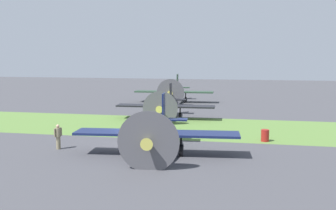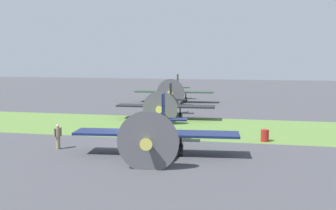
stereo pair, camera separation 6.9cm
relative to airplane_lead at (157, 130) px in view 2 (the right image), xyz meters
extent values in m
plane|color=#424247|center=(1.68, -0.84, -1.60)|extent=(160.00, 160.00, 0.00)
cube|color=#567A38|center=(1.68, -9.90, -1.60)|extent=(120.00, 11.00, 0.01)
ellipsoid|color=#141E47|center=(0.02, -0.17, 0.01)|extent=(2.06, 7.65, 1.38)
cube|color=#141E47|center=(-0.02, 0.27, -0.16)|extent=(10.79, 2.86, 0.16)
cube|color=#141E47|center=(0.33, -3.60, 1.01)|extent=(0.22, 1.23, 2.11)
cube|color=#141E47|center=(0.33, -3.60, 0.12)|extent=(3.63, 1.32, 0.11)
cone|color=#B7B24C|center=(-0.36, 3.86, 0.01)|extent=(0.78, 0.84, 0.71)
cylinder|color=#4C4C51|center=(-0.34, 3.64, 0.01)|extent=(3.54, 0.37, 3.55)
ellipsoid|color=#8CB2C6|center=(-0.05, 0.49, 0.49)|extent=(0.92, 1.62, 0.78)
cylinder|color=black|center=(-1.64, 0.23, -1.23)|extent=(0.31, 0.77, 0.76)
cylinder|color=black|center=(-1.64, 0.23, -0.69)|extent=(0.13, 0.13, 1.07)
cylinder|color=black|center=(1.57, 0.53, -1.23)|extent=(0.31, 0.77, 0.76)
cylinder|color=black|center=(1.57, 0.53, -0.69)|extent=(0.13, 0.13, 1.07)
cylinder|color=black|center=(0.34, -3.71, -1.43)|extent=(0.17, 0.37, 0.36)
ellipsoid|color=black|center=(2.38, -14.37, -0.10)|extent=(1.62, 7.10, 1.28)
cube|color=black|center=(2.36, -13.95, -0.26)|extent=(10.02, 2.23, 0.15)
cube|color=black|center=(2.53, -17.58, 0.83)|extent=(0.16, 1.14, 1.97)
cube|color=black|center=(2.53, -17.58, 0.00)|extent=(3.36, 1.09, 0.10)
cone|color=#B7B24C|center=(2.20, -10.59, -0.10)|extent=(0.70, 0.76, 0.66)
cylinder|color=#4C4C51|center=(2.21, -10.80, -0.10)|extent=(3.31, 0.20, 3.32)
ellipsoid|color=#8CB2C6|center=(2.35, -13.75, 0.35)|extent=(0.79, 1.48, 0.73)
cylinder|color=black|center=(0.85, -13.92, -1.25)|extent=(0.26, 0.71, 0.70)
cylinder|color=black|center=(0.85, -13.92, -0.75)|extent=(0.12, 0.12, 0.99)
cylinder|color=black|center=(3.85, -13.78, -1.25)|extent=(0.26, 0.71, 0.70)
cylinder|color=black|center=(3.85, -13.78, -0.75)|extent=(0.12, 0.12, 0.99)
cylinder|color=black|center=(2.53, -17.68, -1.44)|extent=(0.14, 0.34, 0.33)
ellipsoid|color=#233D28|center=(4.18, -28.62, 0.02)|extent=(1.80, 7.70, 1.39)
cube|color=#233D28|center=(4.15, -28.18, -0.14)|extent=(10.87, 2.48, 0.16)
cube|color=#233D28|center=(4.36, -32.10, 1.03)|extent=(0.18, 1.24, 2.13)
cube|color=#233D28|center=(4.36, -32.10, 0.14)|extent=(3.64, 1.20, 0.11)
cone|color=#B7B24C|center=(3.96, -24.53, 0.02)|extent=(0.76, 0.82, 0.72)
cylinder|color=#4C4C51|center=(3.97, -24.76, 0.02)|extent=(3.59, 0.24, 3.59)
ellipsoid|color=#8CB2C6|center=(4.14, -27.95, 0.51)|extent=(0.87, 1.61, 0.79)
cylinder|color=black|center=(2.52, -28.15, -1.22)|extent=(0.29, 0.78, 0.76)
cylinder|color=black|center=(2.52, -28.15, -0.68)|extent=(0.13, 0.13, 1.08)
cylinder|color=black|center=(5.77, -27.98, -1.22)|extent=(0.29, 0.78, 0.76)
cylinder|color=black|center=(5.77, -27.98, -0.68)|extent=(0.13, 0.13, 1.08)
cylinder|color=black|center=(4.37, -32.21, -1.42)|extent=(0.15, 0.37, 0.36)
cylinder|color=#847A5B|center=(7.01, 0.06, -1.16)|extent=(0.30, 0.30, 0.88)
cylinder|color=#847A5B|center=(7.01, 0.06, -0.41)|extent=(0.38, 0.38, 0.62)
sphere|color=tan|center=(7.01, 0.06, 0.01)|extent=(0.23, 0.23, 0.23)
cylinder|color=#847A5B|center=(7.13, 0.29, -0.41)|extent=(0.11, 0.11, 0.59)
cylinder|color=#847A5B|center=(6.88, -0.17, -0.41)|extent=(0.11, 0.11, 0.59)
cylinder|color=maroon|center=(-7.12, -5.29, -1.15)|extent=(0.60, 0.60, 0.90)
camera|label=1|loc=(-5.74, 24.67, 4.87)|focal=42.06mm
camera|label=2|loc=(-5.81, 24.66, 4.87)|focal=42.06mm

